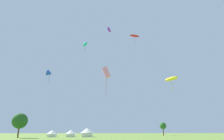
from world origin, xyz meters
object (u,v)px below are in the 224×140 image
Objects in this scene: kite_purple_box at (109,30)px; tree_distant_left at (20,121)px; festival_tent_right at (71,133)px; kite_blue_delta at (50,73)px; festival_tent_center at (87,132)px; tree_distant_right at (163,126)px; kite_cyan_parafoil at (85,44)px; festival_tent_left at (52,133)px; kite_yellow_parafoil at (171,79)px; kite_red_parafoil at (135,36)px; kite_pink_box at (106,73)px.

kite_purple_box is 40.98m from tree_distant_left.
festival_tent_right is 0.50× the size of tree_distant_left.
kite_blue_delta is 27.40m from festival_tent_center.
kite_purple_box is 54.32m from tree_distant_right.
kite_cyan_parafoil is 0.58× the size of kite_purple_box.
festival_tent_center is (-6.80, 16.98, -32.93)m from kite_purple_box.
festival_tent_left is at bearing -180.00° from festival_tent_center.
kite_cyan_parafoil is 2.78× the size of tree_distant_left.
kite_purple_box reaches higher than tree_distant_right.
kite_yellow_parafoil is 47.72m from tree_distant_left.
festival_tent_center is (12.66, 0.00, 0.42)m from festival_tent_left.
kite_blue_delta is 4.07× the size of festival_tent_center.
kite_red_parafoil reaches higher than tree_distant_right.
kite_purple_box is 37.67m from festival_tent_center.
festival_tent_left is 12.67m from festival_tent_center.
festival_tent_left is at bearing 138.77° from kite_yellow_parafoil.
kite_pink_box reaches higher than kite_yellow_parafoil.
kite_pink_box is at bearing 177.66° from kite_yellow_parafoil.
tree_distant_left is (-14.85, -10.33, 3.74)m from festival_tent_right.
tree_distant_left is (-36.81, 4.01, -29.10)m from kite_red_parafoil.
tree_distant_right is (34.46, 54.19, -16.03)m from kite_cyan_parafoil.
festival_tent_center is at bearing 59.54° from kite_blue_delta.
kite_red_parafoil is 9.26× the size of festival_tent_right.
kite_purple_box is 42.19m from festival_tent_left.
festival_tent_center reaches higher than festival_tent_left.
festival_tent_left is 13.68m from tree_distant_left.
festival_tent_center is at bearing 90.59° from kite_cyan_parafoil.
kite_blue_delta is at bearing -105.14° from festival_tent_right.
kite_cyan_parafoil is at bearing -108.82° from kite_purple_box.
kite_purple_box reaches higher than kite_pink_box.
tree_distant_left is (-20.78, -10.33, 3.37)m from festival_tent_center.
kite_red_parafoil is 38.95m from festival_tent_center.
kite_red_parafoil is at bearing -41.81° from festival_tent_center.
kite_yellow_parafoil is 39.18m from festival_tent_center.
tree_distant_left is at bearing -145.18° from festival_tent_right.
kite_red_parafoil is 2.01× the size of kite_pink_box.
kite_cyan_parafoil reaches higher than festival_tent_right.
kite_red_parafoil is 31.54m from kite_blue_delta.
kite_pink_box is 37.50m from festival_tent_left.
tree_distant_left reaches higher than festival_tent_right.
kite_cyan_parafoil is 4.34× the size of festival_tent_center.
kite_red_parafoil is (15.66, 21.51, 13.79)m from kite_cyan_parafoil.
kite_cyan_parafoil is at bearing -89.41° from festival_tent_center.
kite_purple_box is at bearing -164.00° from kite_red_parafoil.
kite_pink_box is 3.61× the size of festival_tent_center.
kite_yellow_parafoil is 2.01× the size of tree_distant_left.
kite_purple_box is 28.25m from kite_yellow_parafoil.
festival_tent_right is at bearing 126.86° from kite_purple_box.
kite_purple_box is 2.37× the size of kite_yellow_parafoil.
kite_cyan_parafoil is at bearing -56.54° from kite_blue_delta.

